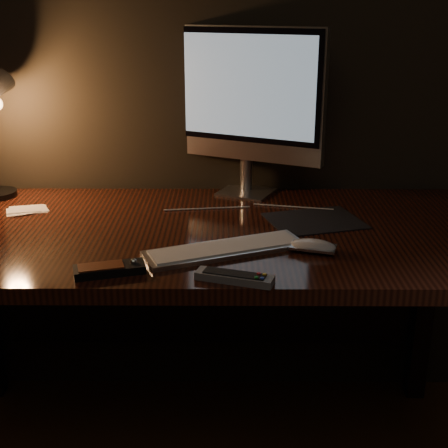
{
  "coord_description": "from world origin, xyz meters",
  "views": [
    {
      "loc": [
        0.08,
        0.28,
        1.33
      ],
      "look_at": [
        0.07,
        1.73,
        0.81
      ],
      "focal_mm": 50.0,
      "sensor_mm": 36.0,
      "label": 1
    }
  ],
  "objects_px": {
    "monitor": "(247,98)",
    "mouse": "(313,247)",
    "tv_remote": "(235,277)",
    "desk": "(199,262)",
    "media_remote": "(109,269)",
    "keyboard": "(225,249)"
  },
  "relations": [
    {
      "from": "media_remote",
      "to": "desk",
      "type": "bearing_deg",
      "value": 46.88
    },
    {
      "from": "monitor",
      "to": "keyboard",
      "type": "distance_m",
      "value": 0.57
    },
    {
      "from": "monitor",
      "to": "desk",
      "type": "bearing_deg",
      "value": -94.38
    },
    {
      "from": "keyboard",
      "to": "tv_remote",
      "type": "relative_size",
      "value": 2.24
    },
    {
      "from": "monitor",
      "to": "media_remote",
      "type": "bearing_deg",
      "value": -92.91
    },
    {
      "from": "media_remote",
      "to": "tv_remote",
      "type": "height_order",
      "value": "media_remote"
    },
    {
      "from": "keyboard",
      "to": "desk",
      "type": "bearing_deg",
      "value": 85.27
    },
    {
      "from": "desk",
      "to": "monitor",
      "type": "bearing_deg",
      "value": 60.74
    },
    {
      "from": "monitor",
      "to": "media_remote",
      "type": "relative_size",
      "value": 3.04
    },
    {
      "from": "desk",
      "to": "mouse",
      "type": "xyz_separation_m",
      "value": [
        0.29,
        -0.23,
        0.14
      ]
    },
    {
      "from": "mouse",
      "to": "tv_remote",
      "type": "bearing_deg",
      "value": -121.26
    },
    {
      "from": "mouse",
      "to": "desk",
      "type": "bearing_deg",
      "value": 158.51
    },
    {
      "from": "monitor",
      "to": "media_remote",
      "type": "distance_m",
      "value": 0.76
    },
    {
      "from": "monitor",
      "to": "mouse",
      "type": "distance_m",
      "value": 0.59
    },
    {
      "from": "monitor",
      "to": "tv_remote",
      "type": "height_order",
      "value": "monitor"
    },
    {
      "from": "mouse",
      "to": "tv_remote",
      "type": "xyz_separation_m",
      "value": [
        -0.19,
        -0.17,
        -0.0
      ]
    },
    {
      "from": "media_remote",
      "to": "tv_remote",
      "type": "bearing_deg",
      "value": -24.45
    },
    {
      "from": "tv_remote",
      "to": "keyboard",
      "type": "bearing_deg",
      "value": 114.86
    },
    {
      "from": "mouse",
      "to": "monitor",
      "type": "bearing_deg",
      "value": 124.41
    },
    {
      "from": "keyboard",
      "to": "mouse",
      "type": "height_order",
      "value": "mouse"
    },
    {
      "from": "keyboard",
      "to": "mouse",
      "type": "distance_m",
      "value": 0.22
    },
    {
      "from": "media_remote",
      "to": "tv_remote",
      "type": "distance_m",
      "value": 0.28
    }
  ]
}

